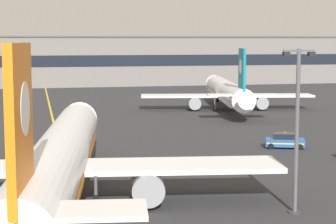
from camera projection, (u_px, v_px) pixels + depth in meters
The scene contains 7 objects.
taxiway_centreline at pixel (61, 154), 61.79m from camera, with size 0.30×180.00×0.01m, color yellow.
airliner_foreground at pixel (59, 160), 41.90m from camera, with size 32.36×41.44×11.65m.
airliner_background at pixel (228, 92), 99.95m from camera, with size 29.39×37.54×10.58m.
apron_lamp_post at pixel (297, 128), 39.96m from camera, with size 2.24×0.90×11.20m.
service_car_fifth at pixel (285, 141), 65.05m from camera, with size 4.56×3.11×1.79m.
safety_cone_by_nose_gear at pixel (71, 159), 57.67m from camera, with size 0.44×0.44×0.55m.
terminal_building at pixel (78, 61), 153.08m from camera, with size 169.35×12.40×12.81m.
Camera 1 is at (-2.42, -31.78, 11.76)m, focal length 63.56 mm.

